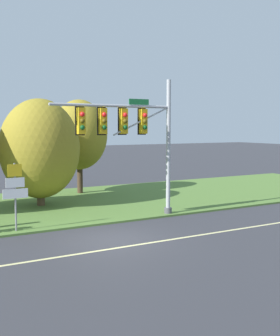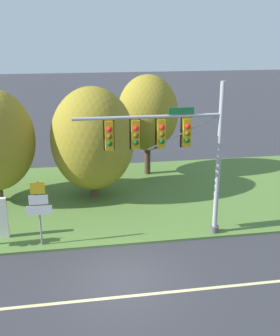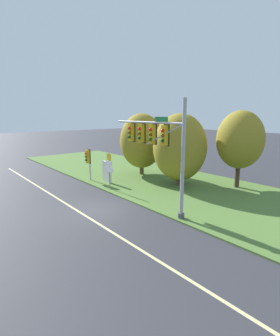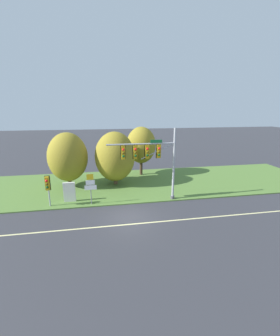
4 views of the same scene
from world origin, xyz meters
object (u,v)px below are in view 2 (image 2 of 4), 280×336
(traffic_signal_mast, at_px, (172,144))
(tree_left_of_mast, at_px, (93,139))
(tree_behind_signpost, at_px, (148,113))
(route_sign_post, at_px, (39,205))

(traffic_signal_mast, relative_size, tree_left_of_mast, 1.13)
(tree_left_of_mast, distance_m, tree_behind_signpost, 4.91)
(tree_left_of_mast, relative_size, tree_behind_signpost, 0.96)
(traffic_signal_mast, xyz_separation_m, tree_left_of_mast, (-3.08, 5.50, -1.07))
(tree_left_of_mast, xyz_separation_m, tree_behind_signpost, (3.65, 3.21, 0.71))
(tree_left_of_mast, bearing_deg, tree_behind_signpost, 41.37)
(tree_left_of_mast, height_order, tree_behind_signpost, tree_behind_signpost)
(route_sign_post, distance_m, tree_left_of_mast, 6.21)
(traffic_signal_mast, bearing_deg, tree_behind_signpost, 86.28)
(traffic_signal_mast, distance_m, tree_behind_signpost, 8.74)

